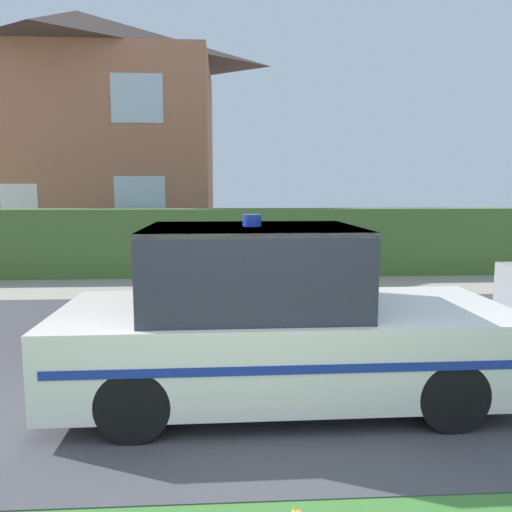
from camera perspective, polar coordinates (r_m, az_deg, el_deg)
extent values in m
cube|color=#424247|center=(6.15, -2.49, -10.68)|extent=(28.00, 5.96, 0.01)
cube|color=#4C7233|center=(11.34, -0.72, 1.62)|extent=(15.22, 0.78, 1.51)
cylinder|color=black|center=(4.43, 21.34, -14.53)|extent=(0.58, 0.21, 0.58)
cylinder|color=black|center=(5.68, 15.12, -9.36)|extent=(0.58, 0.21, 0.58)
cylinder|color=black|center=(4.10, -13.80, -16.07)|extent=(0.58, 0.21, 0.58)
cylinder|color=black|center=(5.42, -11.21, -10.05)|extent=(0.58, 0.21, 0.58)
cube|color=silver|center=(4.67, 3.26, -9.97)|extent=(4.06, 1.67, 0.71)
cube|color=#232833|center=(4.47, -0.46, -1.25)|extent=(1.87, 1.49, 0.73)
cube|color=silver|center=(4.43, -0.46, 3.15)|extent=(1.87, 1.49, 0.04)
cube|color=navy|center=(3.88, 4.82, -12.84)|extent=(3.84, 0.05, 0.07)
cube|color=navy|center=(5.43, 2.17, -6.84)|extent=(3.84, 0.05, 0.07)
cylinder|color=#1933A5|center=(4.43, -0.47, 4.09)|extent=(0.17, 0.17, 0.11)
cone|color=orange|center=(2.98, 4.37, -27.02)|extent=(0.04, 0.04, 0.04)
cube|color=#A86B4C|center=(17.55, -19.18, 10.53)|extent=(8.33, 5.65, 5.93)
pyramid|color=#473833|center=(18.17, -19.73, 22.48)|extent=(8.74, 5.93, 1.61)
cube|color=white|center=(15.17, -25.32, 3.51)|extent=(1.00, 0.02, 2.10)
cube|color=silver|center=(14.26, -13.12, 6.28)|extent=(1.40, 0.02, 1.30)
cube|color=silver|center=(14.46, -13.46, 17.15)|extent=(1.40, 0.02, 1.30)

